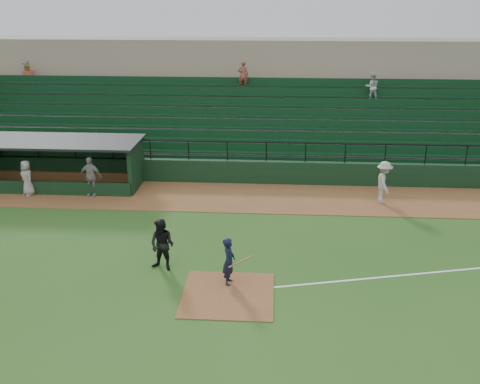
{
  "coord_description": "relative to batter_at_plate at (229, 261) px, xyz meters",
  "views": [
    {
      "loc": [
        1.41,
        -16.42,
        9.32
      ],
      "look_at": [
        0.0,
        5.0,
        1.4
      ],
      "focal_mm": 40.48,
      "sensor_mm": 36.0,
      "label": 1
    }
  ],
  "objects": [
    {
      "name": "dugout",
      "position": [
        -9.72,
        9.81,
        0.48
      ],
      "size": [
        8.9,
        3.2,
        2.42
      ],
      "color": "black",
      "rests_on": "ground"
    },
    {
      "name": "foul_line",
      "position": [
        8.03,
        1.46,
        -0.84
      ],
      "size": [
        17.49,
        4.44,
        0.01
      ],
      "primitive_type": "cube",
      "rotation": [
        0.0,
        0.0,
        0.24
      ],
      "color": "white",
      "rests_on": "ground"
    },
    {
      "name": "stadium_structure",
      "position": [
        0.02,
        16.71,
        1.45
      ],
      "size": [
        38.0,
        13.08,
        6.4
      ],
      "color": "black",
      "rests_on": "ground"
    },
    {
      "name": "home_plate_dirt",
      "position": [
        0.03,
        -0.74,
        -0.83
      ],
      "size": [
        3.0,
        3.0,
        0.03
      ],
      "primitive_type": "cube",
      "color": "brown",
      "rests_on": "ground"
    },
    {
      "name": "umpire",
      "position": [
        -2.44,
        0.88,
        0.11
      ],
      "size": [
        1.11,
        0.97,
        1.91
      ],
      "primitive_type": "imported",
      "rotation": [
        0.0,
        0.0,
        -0.31
      ],
      "color": "black",
      "rests_on": "ground"
    },
    {
      "name": "warning_track",
      "position": [
        0.03,
        8.26,
        -0.83
      ],
      "size": [
        40.0,
        4.0,
        0.03
      ],
      "primitive_type": "cube",
      "color": "brown",
      "rests_on": "ground"
    },
    {
      "name": "dugout_player_a",
      "position": [
        -7.38,
        7.99,
        0.16
      ],
      "size": [
        1.21,
        0.63,
        1.97
      ],
      "primitive_type": "imported",
      "rotation": [
        0.0,
        0.0,
        -0.14
      ],
      "color": "gray",
      "rests_on": "warning_track"
    },
    {
      "name": "dugout_player_b",
      "position": [
        -10.51,
        7.92,
        0.05
      ],
      "size": [
        1.0,
        0.98,
        1.74
      ],
      "primitive_type": "imported",
      "rotation": [
        0.0,
        0.0,
        -0.74
      ],
      "color": "#9C9792",
      "rests_on": "warning_track"
    },
    {
      "name": "runner",
      "position": [
        6.57,
        8.02,
        0.18
      ],
      "size": [
        0.81,
        1.33,
        2.0
      ],
      "primitive_type": "imported",
      "rotation": [
        0.0,
        0.0,
        1.63
      ],
      "color": "#A6A19C",
      "rests_on": "warning_track"
    },
    {
      "name": "ground",
      "position": [
        0.03,
        0.26,
        -0.85
      ],
      "size": [
        90.0,
        90.0,
        0.0
      ],
      "primitive_type": "plane",
      "color": "#274E19",
      "rests_on": "ground"
    },
    {
      "name": "batter_at_plate",
      "position": [
        0.0,
        0.0,
        0.0
      ],
      "size": [
        1.02,
        0.69,
        1.7
      ],
      "color": "black",
      "rests_on": "ground"
    }
  ]
}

